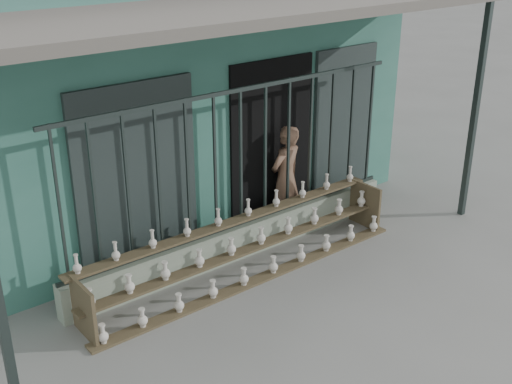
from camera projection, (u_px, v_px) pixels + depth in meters
ground at (309, 296)px, 7.53m from camera, size 60.00×60.00×0.00m
workshop_building at (126, 91)px, 9.94m from camera, size 7.40×6.60×3.21m
parapet_wall at (242, 239)px, 8.38m from camera, size 5.00×0.20×0.45m
security_fence at (241, 159)px, 7.94m from camera, size 5.00×0.04×1.80m
shelf_rack at (247, 247)px, 7.90m from camera, size 4.50×0.68×0.85m
elderly_woman at (286, 178)px, 8.92m from camera, size 0.61×0.47×1.52m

